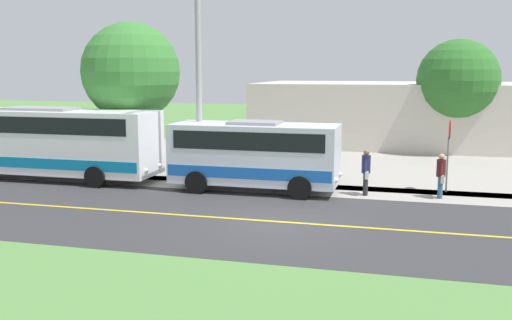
{
  "coord_description": "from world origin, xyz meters",
  "views": [
    {
      "loc": [
        17.28,
        3.81,
        4.82
      ],
      "look_at": [
        -3.5,
        -1.68,
        1.4
      ],
      "focal_mm": 40.05,
      "sensor_mm": 36.0,
      "label": 1
    }
  ],
  "objects_px": {
    "tree_lot_edge": "(458,80)",
    "commercial_building": "(415,113)",
    "pedestrian_waiting": "(366,170)",
    "stop_sign": "(449,143)",
    "transit_bus_rear": "(43,140)",
    "street_light_pole": "(198,78)",
    "pedestrian_with_bags": "(441,174)",
    "shuttle_bus_front": "(255,152)",
    "tree_curbside": "(131,72)"
  },
  "relations": [
    {
      "from": "pedestrian_waiting",
      "to": "tree_lot_edge",
      "type": "height_order",
      "value": "tree_lot_edge"
    },
    {
      "from": "street_light_pole",
      "to": "stop_sign",
      "type": "bearing_deg",
      "value": 96.98
    },
    {
      "from": "stop_sign",
      "to": "tree_lot_edge",
      "type": "bearing_deg",
      "value": 174.35
    },
    {
      "from": "shuttle_bus_front",
      "to": "tree_lot_edge",
      "type": "relative_size",
      "value": 1.03
    },
    {
      "from": "transit_bus_rear",
      "to": "tree_curbside",
      "type": "height_order",
      "value": "tree_curbside"
    },
    {
      "from": "pedestrian_with_bags",
      "to": "tree_lot_edge",
      "type": "relative_size",
      "value": 0.26
    },
    {
      "from": "street_light_pole",
      "to": "commercial_building",
      "type": "bearing_deg",
      "value": 151.75
    },
    {
      "from": "street_light_pole",
      "to": "tree_lot_edge",
      "type": "xyz_separation_m",
      "value": [
        -12.52,
        11.1,
        -0.27
      ]
    },
    {
      "from": "shuttle_bus_front",
      "to": "pedestrian_waiting",
      "type": "bearing_deg",
      "value": 93.19
    },
    {
      "from": "transit_bus_rear",
      "to": "tree_lot_edge",
      "type": "height_order",
      "value": "tree_lot_edge"
    },
    {
      "from": "stop_sign",
      "to": "tree_lot_edge",
      "type": "relative_size",
      "value": 0.44
    },
    {
      "from": "pedestrian_with_bags",
      "to": "commercial_building",
      "type": "distance_m",
      "value": 16.53
    },
    {
      "from": "shuttle_bus_front",
      "to": "street_light_pole",
      "type": "height_order",
      "value": "street_light_pole"
    },
    {
      "from": "tree_lot_edge",
      "to": "pedestrian_waiting",
      "type": "bearing_deg",
      "value": -18.29
    },
    {
      "from": "transit_bus_rear",
      "to": "stop_sign",
      "type": "xyz_separation_m",
      "value": [
        -1.55,
        17.19,
        0.22
      ]
    },
    {
      "from": "transit_bus_rear",
      "to": "street_light_pole",
      "type": "xyz_separation_m",
      "value": [
        -0.33,
        7.21,
        2.73
      ]
    },
    {
      "from": "street_light_pole",
      "to": "pedestrian_waiting",
      "type": "bearing_deg",
      "value": 88.68
    },
    {
      "from": "tree_lot_edge",
      "to": "commercial_building",
      "type": "relative_size",
      "value": 0.32
    },
    {
      "from": "transit_bus_rear",
      "to": "stop_sign",
      "type": "height_order",
      "value": "transit_bus_rear"
    },
    {
      "from": "street_light_pole",
      "to": "tree_lot_edge",
      "type": "relative_size",
      "value": 1.24
    },
    {
      "from": "shuttle_bus_front",
      "to": "tree_lot_edge",
      "type": "height_order",
      "value": "tree_lot_edge"
    },
    {
      "from": "tree_curbside",
      "to": "stop_sign",
      "type": "bearing_deg",
      "value": 84.78
    },
    {
      "from": "street_light_pole",
      "to": "tree_curbside",
      "type": "height_order",
      "value": "street_light_pole"
    },
    {
      "from": "shuttle_bus_front",
      "to": "transit_bus_rear",
      "type": "bearing_deg",
      "value": -90.42
    },
    {
      "from": "stop_sign",
      "to": "pedestrian_waiting",
      "type": "bearing_deg",
      "value": -65.82
    },
    {
      "from": "stop_sign",
      "to": "transit_bus_rear",
      "type": "bearing_deg",
      "value": -84.84
    },
    {
      "from": "pedestrian_with_bags",
      "to": "pedestrian_waiting",
      "type": "distance_m",
      "value": 2.78
    },
    {
      "from": "transit_bus_rear",
      "to": "commercial_building",
      "type": "height_order",
      "value": "commercial_building"
    },
    {
      "from": "pedestrian_waiting",
      "to": "commercial_building",
      "type": "distance_m",
      "value": 16.83
    },
    {
      "from": "pedestrian_with_bags",
      "to": "street_light_pole",
      "type": "relative_size",
      "value": 0.21
    },
    {
      "from": "tree_lot_edge",
      "to": "street_light_pole",
      "type": "bearing_deg",
      "value": -41.55
    },
    {
      "from": "street_light_pole",
      "to": "tree_curbside",
      "type": "relative_size",
      "value": 1.16
    },
    {
      "from": "pedestrian_with_bags",
      "to": "tree_lot_edge",
      "type": "distance_m",
      "value": 12.99
    },
    {
      "from": "pedestrian_waiting",
      "to": "tree_lot_edge",
      "type": "bearing_deg",
      "value": 161.71
    },
    {
      "from": "stop_sign",
      "to": "commercial_building",
      "type": "distance_m",
      "value": 15.34
    },
    {
      "from": "shuttle_bus_front",
      "to": "street_light_pole",
      "type": "distance_m",
      "value": 3.89
    },
    {
      "from": "pedestrian_waiting",
      "to": "street_light_pole",
      "type": "relative_size",
      "value": 0.22
    },
    {
      "from": "shuttle_bus_front",
      "to": "stop_sign",
      "type": "xyz_separation_m",
      "value": [
        -1.62,
        7.45,
        0.42
      ]
    },
    {
      "from": "pedestrian_waiting",
      "to": "pedestrian_with_bags",
      "type": "bearing_deg",
      "value": 94.15
    },
    {
      "from": "stop_sign",
      "to": "street_light_pole",
      "type": "xyz_separation_m",
      "value": [
        1.22,
        -9.98,
        2.51
      ]
    },
    {
      "from": "shuttle_bus_front",
      "to": "transit_bus_rear",
      "type": "height_order",
      "value": "transit_bus_rear"
    },
    {
      "from": "street_light_pole",
      "to": "pedestrian_with_bags",
      "type": "bearing_deg",
      "value": 90.25
    },
    {
      "from": "transit_bus_rear",
      "to": "tree_lot_edge",
      "type": "bearing_deg",
      "value": 125.07
    },
    {
      "from": "stop_sign",
      "to": "tree_curbside",
      "type": "bearing_deg",
      "value": -95.22
    },
    {
      "from": "tree_curbside",
      "to": "pedestrian_with_bags",
      "type": "bearing_deg",
      "value": 79.91
    },
    {
      "from": "transit_bus_rear",
      "to": "stop_sign",
      "type": "bearing_deg",
      "value": 95.16
    },
    {
      "from": "tree_lot_edge",
      "to": "commercial_building",
      "type": "distance_m",
      "value": 5.09
    },
    {
      "from": "shuttle_bus_front",
      "to": "commercial_building",
      "type": "xyz_separation_m",
      "value": [
        -16.92,
        6.35,
        0.43
      ]
    },
    {
      "from": "pedestrian_waiting",
      "to": "stop_sign",
      "type": "relative_size",
      "value": 0.62
    },
    {
      "from": "shuttle_bus_front",
      "to": "pedestrian_waiting",
      "type": "relative_size",
      "value": 3.75
    }
  ]
}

